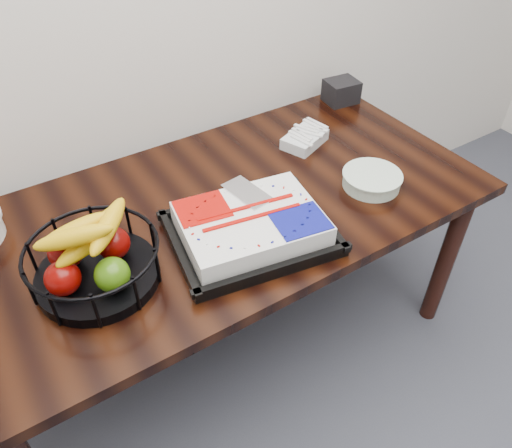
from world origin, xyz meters
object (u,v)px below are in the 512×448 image
table (225,223)px  plate_stack (372,180)px  napkin_box (341,91)px  fruit_basket (94,260)px  cake_tray (251,227)px

table → plate_stack: plate_stack is taller
napkin_box → table: bearing=-156.4°
plate_stack → table: bearing=158.2°
fruit_basket → napkin_box: bearing=19.9°
cake_tray → fruit_basket: (-0.46, 0.08, 0.04)m
cake_tray → plate_stack: size_ratio=2.57×
fruit_basket → table: bearing=13.1°
cake_tray → plate_stack: cake_tray is taller
table → napkin_box: (0.80, 0.35, 0.13)m
napkin_box → cake_tray: bearing=-146.3°
table → napkin_box: bearing=23.6°
table → plate_stack: (0.48, -0.19, 0.11)m
fruit_basket → napkin_box: (1.27, 0.46, -0.03)m
cake_tray → napkin_box: (0.81, 0.54, 0.00)m
cake_tray → napkin_box: cake_tray is taller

